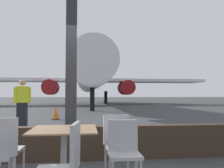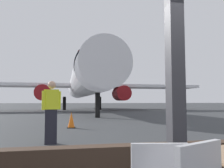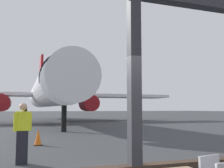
# 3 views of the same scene
# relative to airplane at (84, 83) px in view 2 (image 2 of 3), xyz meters

# --- Properties ---
(ground_plane) EXTENTS (220.00, 220.00, 0.00)m
(ground_plane) POSITION_rel_airplane_xyz_m (-0.83, 13.80, -3.49)
(ground_plane) COLOR #383A3D
(window_frame) EXTENTS (7.87, 0.24, 3.83)m
(window_frame) POSITION_rel_airplane_xyz_m (-0.83, -26.20, -2.12)
(window_frame) COLOR #38281E
(window_frame) RESTS_ON ground
(airplane) EXTENTS (31.54, 32.08, 10.23)m
(airplane) POSITION_rel_airplane_xyz_m (0.00, 0.00, 0.00)
(airplane) COLOR silver
(airplane) RESTS_ON ground
(ground_crew_worker) EXTENTS (0.50, 0.33, 1.74)m
(ground_crew_worker) POSITION_rel_airplane_xyz_m (-2.66, -22.41, -2.59)
(ground_crew_worker) COLOR black
(ground_crew_worker) RESTS_ON ground
(traffic_cone) EXTENTS (0.36, 0.36, 0.70)m
(traffic_cone) POSITION_rel_airplane_xyz_m (-2.01, -18.61, -3.16)
(traffic_cone) COLOR orange
(traffic_cone) RESTS_ON ground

